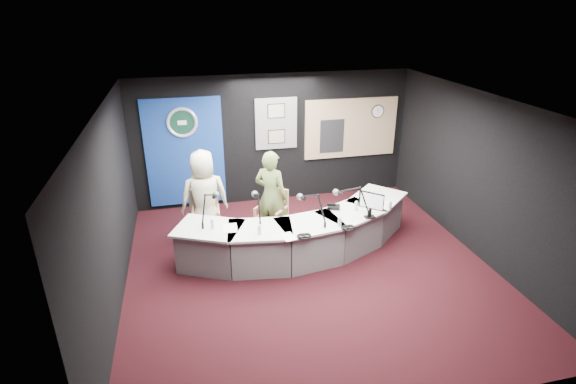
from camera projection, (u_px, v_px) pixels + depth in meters
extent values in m
plane|color=black|center=(310.00, 269.00, 7.58)|extent=(6.00, 6.00, 0.00)
cube|color=silver|center=(314.00, 104.00, 6.47)|extent=(6.00, 6.00, 0.02)
cube|color=black|center=(274.00, 139.00, 9.71)|extent=(6.00, 0.02, 2.80)
cube|color=black|center=(397.00, 313.00, 4.35)|extent=(6.00, 0.02, 2.80)
cube|color=black|center=(110.00, 212.00, 6.40)|extent=(0.02, 6.00, 2.80)
cube|color=black|center=(481.00, 177.00, 7.66)|extent=(0.02, 6.00, 2.80)
cube|color=navy|center=(185.00, 153.00, 9.35)|extent=(1.60, 0.05, 2.30)
torus|color=silver|center=(182.00, 123.00, 9.05)|extent=(0.63, 0.07, 0.63)
cylinder|color=#0D3022|center=(182.00, 123.00, 9.06)|extent=(0.48, 0.01, 0.48)
cube|color=slate|center=(276.00, 124.00, 9.56)|extent=(0.90, 0.04, 1.10)
cube|color=gray|center=(276.00, 111.00, 9.42)|extent=(0.34, 0.02, 0.27)
cube|color=gray|center=(277.00, 137.00, 9.64)|extent=(0.34, 0.02, 0.27)
cube|color=tan|center=(351.00, 128.00, 9.99)|extent=(2.12, 0.06, 1.32)
cube|color=#E6B791|center=(351.00, 128.00, 9.98)|extent=(2.00, 0.02, 1.20)
cube|color=black|center=(332.00, 136.00, 9.93)|extent=(0.55, 0.02, 0.75)
cylinder|color=white|center=(378.00, 111.00, 9.95)|extent=(0.28, 0.01, 0.28)
cube|color=slate|center=(203.00, 205.00, 8.45)|extent=(0.50, 0.12, 0.70)
imported|color=beige|center=(205.00, 198.00, 8.13)|extent=(0.91, 0.64, 1.77)
imported|color=#5B6E39|center=(271.00, 196.00, 8.23)|extent=(0.76, 0.71, 1.74)
cube|color=black|center=(371.00, 200.00, 7.57)|extent=(0.33, 0.32, 0.30)
cube|color=black|center=(334.00, 207.00, 8.02)|extent=(0.27, 0.24, 0.05)
torus|color=black|center=(348.00, 227.00, 7.32)|extent=(0.23, 0.23, 0.04)
torus|color=black|center=(304.00, 236.00, 7.06)|extent=(0.22, 0.22, 0.04)
cube|color=white|center=(230.00, 228.00, 7.33)|extent=(0.25, 0.34, 0.00)
cube|color=white|center=(288.00, 237.00, 7.07)|extent=(0.25, 0.31, 0.00)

